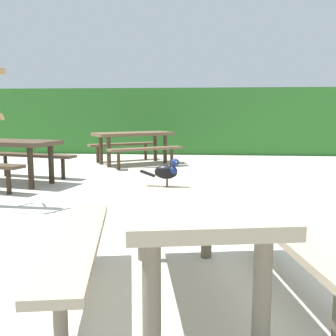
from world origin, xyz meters
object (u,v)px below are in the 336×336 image
(picnic_table_mid_left, at_px, (6,151))
(picnic_table_mid_right, at_px, (133,140))
(bird_grackle, at_px, (167,171))
(picnic_table_foreground, at_px, (187,216))

(picnic_table_mid_left, xyz_separation_m, picnic_table_mid_right, (1.69, 2.73, 0.00))
(bird_grackle, bearing_deg, picnic_table_foreground, -6.02)
(picnic_table_mid_left, bearing_deg, bird_grackle, -51.30)
(picnic_table_foreground, bearing_deg, picnic_table_mid_right, 103.07)
(bird_grackle, xyz_separation_m, picnic_table_mid_right, (-1.41, 6.60, -0.29))
(picnic_table_foreground, relative_size, picnic_table_mid_right, 0.85)
(picnic_table_mid_left, height_order, picnic_table_mid_right, same)
(picnic_table_foreground, height_order, picnic_table_mid_right, same)
(bird_grackle, xyz_separation_m, picnic_table_mid_left, (-3.10, 3.86, -0.29))
(picnic_table_foreground, distance_m, picnic_table_mid_left, 5.04)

